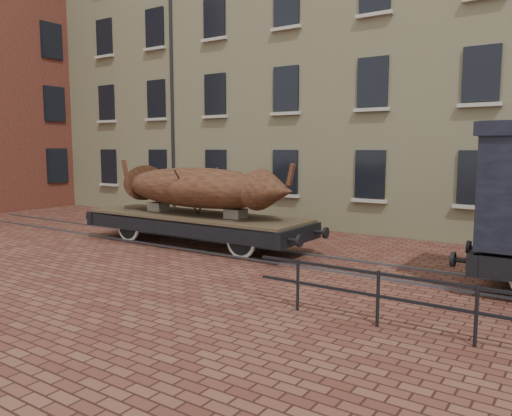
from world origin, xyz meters
The scene contains 5 objects.
ground centered at (0.00, 0.00, 0.00)m, with size 90.00×90.00×0.00m, color #4D251C.
warehouse_cream centered at (3.00, 9.99, 7.00)m, with size 40.00×10.19×14.00m.
rail_track centered at (0.00, 0.00, 0.03)m, with size 30.00×1.52×0.06m.
flatcar_wagon centered at (-2.91, 0.00, 0.81)m, with size 8.59×2.33×1.30m.
iron_boat centered at (-2.79, 0.00, 1.88)m, with size 7.24×2.21×1.70m.
Camera 1 is at (7.57, -11.99, 3.11)m, focal length 35.00 mm.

